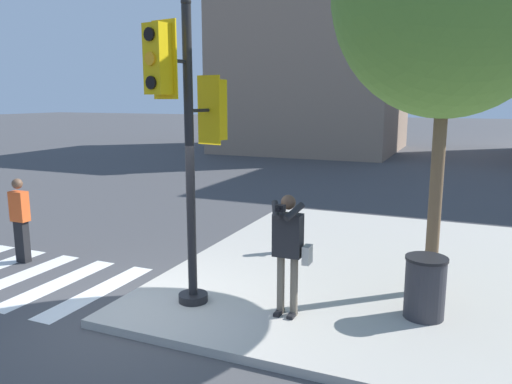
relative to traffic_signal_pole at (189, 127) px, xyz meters
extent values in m
plane|color=#424244|center=(-0.62, -0.69, -2.77)|extent=(160.00, 160.00, 0.00)
cube|color=#ADA89E|center=(2.88, 2.81, -2.71)|extent=(8.00, 8.00, 0.12)
cube|color=silver|center=(-1.82, -0.03, -2.76)|extent=(0.42, 2.52, 0.01)
cube|color=silver|center=(-2.70, -0.03, -2.76)|extent=(0.42, 2.52, 0.01)
cube|color=silver|center=(-3.58, -0.03, -2.76)|extent=(0.42, 2.52, 0.01)
cylinder|color=black|center=(0.00, 0.00, -2.58)|extent=(0.44, 0.44, 0.12)
cylinder|color=black|center=(0.00, 0.00, -0.43)|extent=(0.13, 0.13, 4.18)
sphere|color=black|center=(0.00, 0.00, 1.70)|extent=(0.15, 0.15, 0.15)
cylinder|color=black|center=(0.05, 0.26, 0.22)|extent=(0.13, 0.39, 0.05)
cube|color=#E5B70C|center=(0.11, 0.57, 0.22)|extent=(0.34, 0.30, 0.90)
cube|color=#E5B70C|center=(0.09, 0.44, 0.22)|extent=(0.42, 0.11, 1.02)
cylinder|color=black|center=(0.14, 0.70, 0.52)|extent=(0.17, 0.06, 0.17)
cylinder|color=orange|center=(0.14, 0.70, 0.22)|extent=(0.17, 0.06, 0.17)
cylinder|color=black|center=(0.14, 0.70, -0.08)|extent=(0.17, 0.06, 0.17)
cylinder|color=black|center=(-0.05, -0.26, 0.90)|extent=(0.12, 0.39, 0.05)
cube|color=#E5B70C|center=(-0.11, -0.57, 0.90)|extent=(0.34, 0.29, 0.90)
cube|color=#E5B70C|center=(-0.08, -0.44, 0.90)|extent=(0.42, 0.10, 1.02)
cylinder|color=black|center=(-0.13, -0.70, 1.20)|extent=(0.17, 0.06, 0.17)
cylinder|color=orange|center=(-0.13, -0.70, 0.90)|extent=(0.17, 0.06, 0.17)
cylinder|color=black|center=(-0.13, -0.70, 0.60)|extent=(0.17, 0.06, 0.17)
cube|color=black|center=(1.36, 0.08, -2.62)|extent=(0.09, 0.24, 0.05)
cube|color=black|center=(1.56, 0.08, -2.62)|extent=(0.09, 0.24, 0.05)
cylinder|color=#6B6051|center=(1.36, 0.14, -2.21)|extent=(0.11, 0.11, 0.86)
cylinder|color=#6B6051|center=(1.56, 0.14, -2.21)|extent=(0.11, 0.11, 0.86)
cube|color=#232326|center=(1.46, 0.14, -1.48)|extent=(0.40, 0.22, 0.61)
sphere|color=brown|center=(1.46, 0.14, -1.01)|extent=(0.21, 0.21, 0.21)
cube|color=black|center=(1.46, -0.17, -1.03)|extent=(0.12, 0.10, 0.09)
cylinder|color=black|center=(1.46, -0.24, -1.03)|extent=(0.06, 0.08, 0.06)
cylinder|color=#232326|center=(1.33, 0.00, -1.10)|extent=(0.23, 0.35, 0.23)
cylinder|color=#232326|center=(1.60, 0.00, -1.10)|extent=(0.23, 0.35, 0.23)
cube|color=#B7B2A8|center=(1.74, 0.16, -1.73)|extent=(0.10, 0.20, 0.26)
cube|color=black|center=(-4.20, 0.62, -2.35)|extent=(0.24, 0.16, 0.83)
cube|color=#E55623|center=(-4.20, 0.62, -1.65)|extent=(0.34, 0.20, 0.58)
sphere|color=brown|center=(-4.20, 0.62, -1.21)|extent=(0.20, 0.20, 0.20)
cylinder|color=brown|center=(3.27, 1.84, -0.94)|extent=(0.20, 0.20, 3.42)
cylinder|color=#99999E|center=(0.43, 2.86, -2.36)|extent=(0.19, 0.19, 0.56)
sphere|color=#99999E|center=(0.43, 2.86, -2.03)|extent=(0.17, 0.17, 0.17)
cylinder|color=#99999E|center=(0.43, 2.73, -2.30)|extent=(0.09, 0.06, 0.09)
cylinder|color=#2D2D33|center=(3.27, 0.80, -2.22)|extent=(0.56, 0.56, 0.84)
cylinder|color=black|center=(3.27, 0.80, -1.78)|extent=(0.58, 0.58, 0.04)
cube|color=gray|center=(-5.25, 23.68, 2.33)|extent=(10.02, 9.81, 10.20)
camera|label=1|loc=(3.70, -6.19, 0.41)|focal=35.00mm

